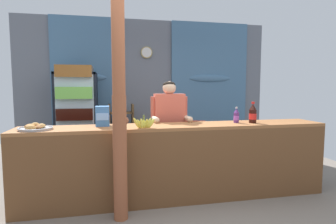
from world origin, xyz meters
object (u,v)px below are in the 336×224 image
pastry_tray (35,128)px  snack_box_biscuit (103,116)px  shopkeeper (169,120)px  soda_bottle_cola (253,114)px  drink_fridge (77,112)px  plastic_lawn_chair (194,140)px  timber_post (119,101)px  soda_bottle_grape_soda (236,116)px  banana_bunch (144,123)px  bottle_shelf_rack (121,132)px  stall_counter (180,155)px

pastry_tray → snack_box_biscuit: bearing=11.2°
shopkeeper → soda_bottle_cola: 1.16m
shopkeeper → soda_bottle_cola: shopkeeper is taller
shopkeeper → pastry_tray: (-1.67, -0.53, 0.02)m
drink_fridge → snack_box_biscuit: (0.49, -1.64, 0.09)m
plastic_lawn_chair → timber_post: bearing=-128.2°
shopkeeper → soda_bottle_grape_soda: shopkeeper is taller
shopkeeper → pastry_tray: bearing=-162.4°
soda_bottle_cola → banana_bunch: size_ratio=1.03×
snack_box_biscuit → banana_bunch: snack_box_biscuit is taller
plastic_lawn_chair → soda_bottle_cola: 1.53m
timber_post → drink_fridge: size_ratio=1.50×
bottle_shelf_rack → soda_bottle_grape_soda: size_ratio=5.18×
drink_fridge → bottle_shelf_rack: drink_fridge is taller
plastic_lawn_chair → banana_bunch: (-1.09, -1.51, 0.53)m
stall_counter → plastic_lawn_chair: stall_counter is taller
soda_bottle_cola → snack_box_biscuit: bearing=176.4°
snack_box_biscuit → banana_bunch: bearing=-30.3°
bottle_shelf_rack → pastry_tray: bearing=-117.4°
drink_fridge → bottle_shelf_rack: size_ratio=1.62×
timber_post → pastry_tray: (-0.93, 0.37, -0.31)m
plastic_lawn_chair → shopkeeper: size_ratio=0.56×
pastry_tray → shopkeeper: bearing=17.6°
drink_fridge → bottle_shelf_rack: (0.79, 0.21, -0.42)m
plastic_lawn_chair → banana_bunch: bearing=-125.8°
soda_bottle_cola → snack_box_biscuit: size_ratio=1.15×
stall_counter → drink_fridge: 2.38m
bottle_shelf_rack → snack_box_biscuit: bearing=-99.0°
timber_post → snack_box_biscuit: bearing=110.1°
drink_fridge → plastic_lawn_chair: (2.06, -0.42, -0.50)m
drink_fridge → banana_bunch: drink_fridge is taller
soda_bottle_cola → banana_bunch: soda_bottle_cola is taller
bottle_shelf_rack → drink_fridge: bearing=-165.3°
shopkeeper → soda_bottle_grape_soda: 0.95m
soda_bottle_cola → soda_bottle_grape_soda: 0.22m
stall_counter → soda_bottle_cola: 1.14m
pastry_tray → plastic_lawn_chair: bearing=30.8°
drink_fridge → stall_counter: bearing=-52.3°
drink_fridge → shopkeeper: (1.42, -1.26, -0.03)m
stall_counter → bottle_shelf_rack: bottle_shelf_rack is taller
bottle_shelf_rack → banana_bunch: (0.19, -2.13, 0.44)m
plastic_lawn_chair → soda_bottle_grape_soda: size_ratio=3.99×
bottle_shelf_rack → pastry_tray: size_ratio=2.98×
pastry_tray → banana_bunch: banana_bunch is taller
snack_box_biscuit → pastry_tray: 0.76m
drink_fridge → pastry_tray: drink_fridge is taller
shopkeeper → banana_bunch: (-0.45, -0.66, 0.05)m
pastry_tray → soda_bottle_cola: bearing=0.5°
shopkeeper → drink_fridge: bearing=138.5°
stall_counter → soda_bottle_grape_soda: 0.95m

